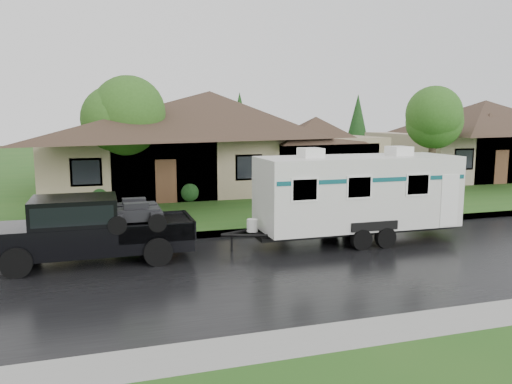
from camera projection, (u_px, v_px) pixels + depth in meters
ground at (241, 251)px, 15.88m from camera, size 140.00×140.00×0.00m
road at (260, 269)px, 13.99m from camera, size 140.00×8.00×0.01m
curb at (225, 233)px, 18.00m from camera, size 140.00×0.50×0.15m
lawn at (175, 187)px, 30.04m from camera, size 140.00×26.00×0.15m
house_main at (216, 129)px, 29.10m from camera, size 19.44×10.80×6.90m
house_neighbor at (489, 131)px, 35.46m from camera, size 15.12×9.72×6.45m
tree_left_green at (123, 118)px, 23.07m from camera, size 3.53×3.53×5.84m
tree_right_green at (434, 120)px, 27.40m from camera, size 3.45×3.45×5.70m
shrub_row at (230, 189)px, 25.16m from camera, size 13.60×1.00×1.00m
pickup_truck at (86, 227)px, 14.49m from camera, size 5.84×2.22×1.95m
travel_trailer at (357, 192)px, 16.96m from camera, size 7.20×2.53×3.23m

